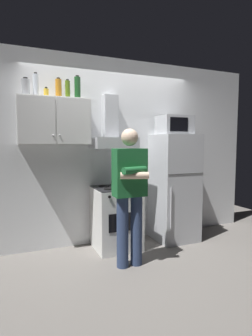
{
  "coord_description": "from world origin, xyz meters",
  "views": [
    {
      "loc": [
        -1.36,
        -3.27,
        1.47
      ],
      "look_at": [
        0.0,
        0.0,
        1.15
      ],
      "focal_mm": 29.23,
      "sensor_mm": 36.0,
      "label": 1
    }
  ],
  "objects_px": {
    "refrigerator": "(174,187)",
    "cooking_pot": "(128,184)",
    "bottle_vodka_clear": "(36,85)",
    "upper_cabinet": "(54,122)",
    "microwave": "(175,125)",
    "stove_oven": "(116,218)",
    "bottle_liquor_amber": "(58,89)",
    "bottle_spice_jar": "(46,93)",
    "bottle_wine_green": "(77,88)",
    "person_standing": "(130,192)",
    "bottle_canister_steel": "(26,87)",
    "range_hood": "(112,134)",
    "bottle_olive_oil": "(68,90)"
  },
  "relations": [
    {
      "from": "refrigerator",
      "to": "bottle_spice_jar",
      "type": "height_order",
      "value": "bottle_spice_jar"
    },
    {
      "from": "stove_oven",
      "to": "cooking_pot",
      "type": "height_order",
      "value": "cooking_pot"
    },
    {
      "from": "stove_oven",
      "to": "person_standing",
      "type": "relative_size",
      "value": 0.53
    },
    {
      "from": "microwave",
      "to": "cooking_pot",
      "type": "xyz_separation_m",
      "value": [
        -0.82,
        -0.14,
        -0.82
      ]
    },
    {
      "from": "bottle_canister_steel",
      "to": "refrigerator",
      "type": "bearing_deg",
      "value": -2.88
    },
    {
      "from": "bottle_liquor_amber",
      "to": "refrigerator",
      "type": "bearing_deg",
      "value": -5.06
    },
    {
      "from": "range_hood",
      "to": "bottle_olive_oil",
      "type": "bearing_deg",
      "value": -179.19
    },
    {
      "from": "bottle_canister_steel",
      "to": "bottle_vodka_clear",
      "type": "bearing_deg",
      "value": 5.13
    },
    {
      "from": "bottle_liquor_amber",
      "to": "bottle_canister_steel",
      "type": "bearing_deg",
      "value": -173.73
    },
    {
      "from": "stove_oven",
      "to": "upper_cabinet",
      "type": "bearing_deg",
      "value": 171.1
    },
    {
      "from": "upper_cabinet",
      "to": "refrigerator",
      "type": "height_order",
      "value": "upper_cabinet"
    },
    {
      "from": "bottle_olive_oil",
      "to": "bottle_liquor_amber",
      "type": "bearing_deg",
      "value": 164.12
    },
    {
      "from": "range_hood",
      "to": "bottle_spice_jar",
      "type": "height_order",
      "value": "bottle_spice_jar"
    },
    {
      "from": "upper_cabinet",
      "to": "bottle_vodka_clear",
      "type": "xyz_separation_m",
      "value": [
        -0.21,
        -0.01,
        0.44
      ]
    },
    {
      "from": "refrigerator",
      "to": "cooking_pot",
      "type": "bearing_deg",
      "value": -171.68
    },
    {
      "from": "refrigerator",
      "to": "stove_oven",
      "type": "bearing_deg",
      "value": -179.96
    },
    {
      "from": "bottle_olive_oil",
      "to": "cooking_pot",
      "type": "bearing_deg",
      "value": -17.56
    },
    {
      "from": "bottle_olive_oil",
      "to": "bottle_canister_steel",
      "type": "bearing_deg",
      "value": -178.6
    },
    {
      "from": "upper_cabinet",
      "to": "range_hood",
      "type": "xyz_separation_m",
      "value": [
        0.8,
        0.0,
        -0.15
      ]
    },
    {
      "from": "person_standing",
      "to": "bottle_spice_jar",
      "type": "bearing_deg",
      "value": 139.5
    },
    {
      "from": "cooking_pot",
      "to": "bottle_vodka_clear",
      "type": "xyz_separation_m",
      "value": [
        -1.14,
        0.24,
        1.27
      ]
    },
    {
      "from": "bottle_vodka_clear",
      "to": "bottle_liquor_amber",
      "type": "bearing_deg",
      "value": 6.76
    },
    {
      "from": "range_hood",
      "to": "bottle_vodka_clear",
      "type": "distance_m",
      "value": 1.17
    },
    {
      "from": "bottle_spice_jar",
      "to": "bottle_canister_steel",
      "type": "xyz_separation_m",
      "value": [
        -0.24,
        -0.01,
        0.05
      ]
    },
    {
      "from": "microwave",
      "to": "cooking_pot",
      "type": "bearing_deg",
      "value": -170.43
    },
    {
      "from": "stove_oven",
      "to": "microwave",
      "type": "height_order",
      "value": "microwave"
    },
    {
      "from": "stove_oven",
      "to": "bottle_olive_oil",
      "type": "distance_m",
      "value": 1.84
    },
    {
      "from": "stove_oven",
      "to": "microwave",
      "type": "relative_size",
      "value": 1.82
    },
    {
      "from": "upper_cabinet",
      "to": "person_standing",
      "type": "xyz_separation_m",
      "value": [
        0.75,
        -0.73,
        -0.85
      ]
    },
    {
      "from": "refrigerator",
      "to": "microwave",
      "type": "distance_m",
      "value": 0.94
    },
    {
      "from": "bottle_vodka_clear",
      "to": "refrigerator",
      "type": "bearing_deg",
      "value": -3.37
    },
    {
      "from": "cooking_pot",
      "to": "upper_cabinet",
      "type": "bearing_deg",
      "value": 165.27
    },
    {
      "from": "range_hood",
      "to": "cooking_pot",
      "type": "distance_m",
      "value": 0.73
    },
    {
      "from": "bottle_liquor_amber",
      "to": "bottle_canister_steel",
      "type": "xyz_separation_m",
      "value": [
        -0.4,
        -0.04,
        -0.02
      ]
    },
    {
      "from": "upper_cabinet",
      "to": "microwave",
      "type": "height_order",
      "value": "upper_cabinet"
    },
    {
      "from": "person_standing",
      "to": "bottle_canister_steel",
      "type": "distance_m",
      "value": 1.8
    },
    {
      "from": "bottle_liquor_amber",
      "to": "bottle_wine_green",
      "type": "bearing_deg",
      "value": -11.93
    },
    {
      "from": "upper_cabinet",
      "to": "refrigerator",
      "type": "xyz_separation_m",
      "value": [
        1.75,
        -0.12,
        -0.95
      ]
    },
    {
      "from": "bottle_wine_green",
      "to": "range_hood",
      "type": "bearing_deg",
      "value": 3.15
    },
    {
      "from": "stove_oven",
      "to": "bottle_wine_green",
      "type": "bearing_deg",
      "value": 168.6
    },
    {
      "from": "bottle_vodka_clear",
      "to": "bottle_spice_jar",
      "type": "bearing_deg",
      "value": -1.97
    },
    {
      "from": "upper_cabinet",
      "to": "microwave",
      "type": "xyz_separation_m",
      "value": [
        1.75,
        -0.11,
        -0.01
      ]
    },
    {
      "from": "bottle_vodka_clear",
      "to": "stove_oven",
      "type": "bearing_deg",
      "value": -6.55
    },
    {
      "from": "bottle_wine_green",
      "to": "bottle_vodka_clear",
      "type": "bearing_deg",
      "value": 178.16
    },
    {
      "from": "bottle_vodka_clear",
      "to": "bottle_canister_steel",
      "type": "xyz_separation_m",
      "value": [
        -0.12,
        -0.01,
        -0.04
      ]
    },
    {
      "from": "bottle_vodka_clear",
      "to": "bottle_wine_green",
      "type": "xyz_separation_m",
      "value": [
        0.52,
        -0.02,
        0.0
      ]
    },
    {
      "from": "upper_cabinet",
      "to": "bottle_wine_green",
      "type": "xyz_separation_m",
      "value": [
        0.31,
        -0.03,
        0.44
      ]
    },
    {
      "from": "stove_oven",
      "to": "cooking_pot",
      "type": "bearing_deg",
      "value": -42.49
    },
    {
      "from": "bottle_canister_steel",
      "to": "bottle_olive_oil",
      "type": "bearing_deg",
      "value": 1.4
    },
    {
      "from": "bottle_spice_jar",
      "to": "bottle_wine_green",
      "type": "relative_size",
      "value": 0.41
    }
  ]
}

